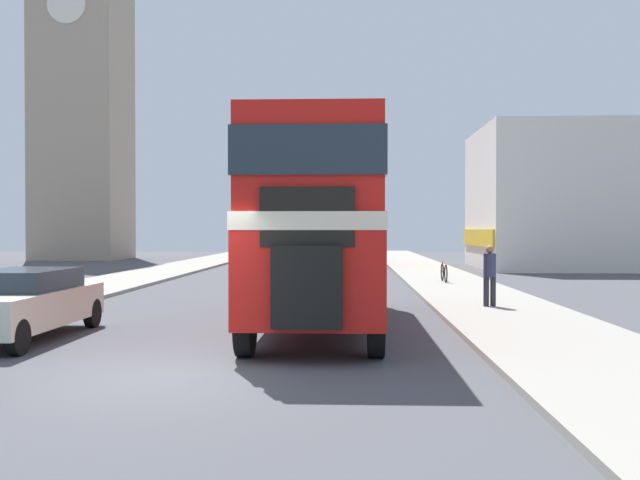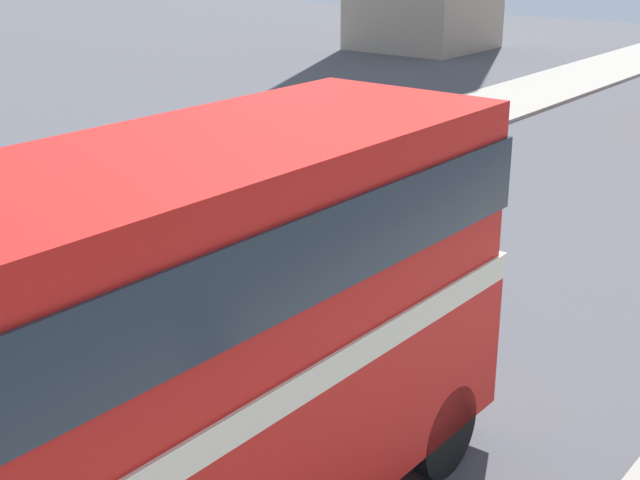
# 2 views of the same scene
# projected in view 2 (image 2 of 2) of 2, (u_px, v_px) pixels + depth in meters

# --- Properties ---
(double_decker_bus) EXTENTS (2.55, 10.07, 4.28)m
(double_decker_bus) POSITION_uv_depth(u_px,v_px,m) (92.00, 376.00, 7.40)
(double_decker_bus) COLOR red
(double_decker_bus) RESTS_ON ground_plane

